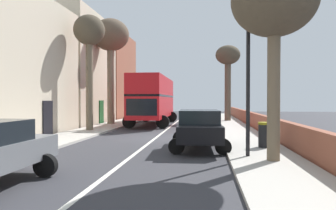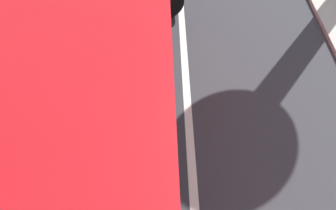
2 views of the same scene
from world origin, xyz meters
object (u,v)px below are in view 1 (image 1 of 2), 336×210
object	(u,v)px
double_decker_bus	(153,98)
street_tree_right_3	(274,3)
street_tree_right_1	(228,61)
litter_bin_right	(265,135)
parked_car_grey_left_2	(160,110)
lamppost_right	(248,54)
street_tree_left_4	(89,37)
parked_car_black_right_1	(199,127)
street_tree_left_2	(111,39)

from	to	relation	value
double_decker_bus	street_tree_right_3	xyz separation A→B (m)	(6.74, -15.84, 3.00)
street_tree_right_1	litter_bin_right	size ratio (longest dim) A/B	6.92
parked_car_grey_left_2	litter_bin_right	bearing A→B (deg)	-70.98
street_tree_right_3	lamppost_right	bearing A→B (deg)	135.26
parked_car_grey_left_2	double_decker_bus	bearing A→B (deg)	-85.32
street_tree_left_4	litter_bin_right	size ratio (longest dim) A/B	7.23
parked_car_black_right_1	street_tree_right_1	distance (m)	18.61
parked_car_black_right_1	street_tree_left_4	bearing A→B (deg)	138.16
street_tree_left_2	street_tree_right_3	size ratio (longest dim) A/B	1.36
lamppost_right	street_tree_right_1	bearing A→B (deg)	88.04
street_tree_right_3	litter_bin_right	xyz separation A→B (m)	(0.26, 2.98, -4.70)
street_tree_right_1	street_tree_left_4	size ratio (longest dim) A/B	0.96
street_tree_left_2	double_decker_bus	bearing A→B (deg)	9.45
double_decker_bus	parked_car_black_right_1	world-z (taller)	double_decker_bus
double_decker_bus	street_tree_right_1	xyz separation A→B (m)	(6.68, 4.74, 3.65)
double_decker_bus	lamppost_right	distance (m)	16.32
street_tree_left_4	street_tree_right_3	bearing A→B (deg)	-43.58
street_tree_right_1	street_tree_right_3	xyz separation A→B (m)	(0.06, -20.58, -0.64)
parked_car_grey_left_2	street_tree_right_1	bearing A→B (deg)	-33.91
street_tree_right_1	street_tree_right_3	bearing A→B (deg)	-89.83
parked_car_black_right_1	litter_bin_right	bearing A→B (deg)	2.97
parked_car_black_right_1	street_tree_right_1	bearing A→B (deg)	82.06
street_tree_left_4	lamppost_right	bearing A→B (deg)	-43.49
double_decker_bus	lamppost_right	size ratio (longest dim) A/B	1.64
double_decker_bus	parked_car_grey_left_2	distance (m)	9.90
double_decker_bus	parked_car_grey_left_2	bearing A→B (deg)	94.68
street_tree_left_4	litter_bin_right	world-z (taller)	street_tree_left_4
street_tree_right_3	parked_car_black_right_1	bearing A→B (deg)	131.80
lamppost_right	litter_bin_right	xyz separation A→B (m)	(1.00, 2.25, -3.15)
street_tree_right_3	litter_bin_right	bearing A→B (deg)	85.00
double_decker_bus	street_tree_right_1	size ratio (longest dim) A/B	1.40
street_tree_right_1	litter_bin_right	bearing A→B (deg)	-88.95
litter_bin_right	lamppost_right	bearing A→B (deg)	-113.96
street_tree_right_1	street_tree_left_2	size ratio (longest dim) A/B	0.83
street_tree_left_4	parked_car_grey_left_2	bearing A→B (deg)	81.17
double_decker_bus	street_tree_left_4	size ratio (longest dim) A/B	1.34
double_decker_bus	street_tree_right_1	world-z (taller)	street_tree_right_1
double_decker_bus	street_tree_left_2	bearing A→B (deg)	-170.55
street_tree_right_3	street_tree_left_4	distance (m)	13.88
double_decker_bus	litter_bin_right	xyz separation A→B (m)	(7.00, -12.86, -1.69)
street_tree_right_3	litter_bin_right	distance (m)	5.57
street_tree_left_2	parked_car_black_right_1	bearing A→B (deg)	-57.97
street_tree_left_4	street_tree_left_2	bearing A→B (deg)	92.72
street_tree_right_3	lamppost_right	size ratio (longest dim) A/B	1.04
street_tree_left_4	lamppost_right	distance (m)	13.06
double_decker_bus	street_tree_right_3	bearing A→B (deg)	-66.96
street_tree_right_3	litter_bin_right	world-z (taller)	street_tree_right_3
street_tree_right_1	street_tree_left_2	bearing A→B (deg)	-152.50
street_tree_left_2	litter_bin_right	size ratio (longest dim) A/B	8.37
parked_car_black_right_1	lamppost_right	bearing A→B (deg)	-49.50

